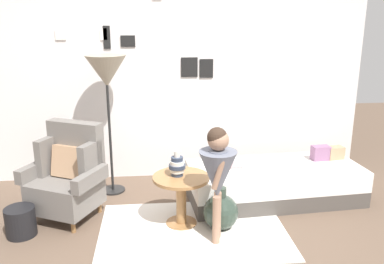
{
  "coord_description": "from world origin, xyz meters",
  "views": [
    {
      "loc": [
        -0.24,
        -3.05,
        2.0
      ],
      "look_at": [
        0.15,
        0.95,
        0.85
      ],
      "focal_mm": 37.8,
      "sensor_mm": 36.0,
      "label": 1
    }
  ],
  "objects_px": {
    "demijohn_near": "(221,212)",
    "book_on_daybed": "(231,166)",
    "floor_lamp": "(106,75)",
    "magazine_basket": "(21,222)",
    "vase_striped": "(177,166)",
    "daybed": "(274,183)",
    "armchair": "(68,176)",
    "side_table": "(181,190)",
    "person_child": "(218,171)"
  },
  "relations": [
    {
      "from": "floor_lamp",
      "to": "armchair",
      "type": "bearing_deg",
      "value": -123.62
    },
    {
      "from": "vase_striped",
      "to": "book_on_daybed",
      "type": "xyz_separation_m",
      "value": [
        0.62,
        0.46,
        -0.2
      ]
    },
    {
      "from": "daybed",
      "to": "floor_lamp",
      "type": "distance_m",
      "value": 2.22
    },
    {
      "from": "armchair",
      "to": "floor_lamp",
      "type": "height_order",
      "value": "floor_lamp"
    },
    {
      "from": "vase_striped",
      "to": "armchair",
      "type": "bearing_deg",
      "value": 165.53
    },
    {
      "from": "daybed",
      "to": "book_on_daybed",
      "type": "distance_m",
      "value": 0.54
    },
    {
      "from": "daybed",
      "to": "person_child",
      "type": "relative_size",
      "value": 1.8
    },
    {
      "from": "floor_lamp",
      "to": "magazine_basket",
      "type": "relative_size",
      "value": 5.71
    },
    {
      "from": "book_on_daybed",
      "to": "side_table",
      "type": "bearing_deg",
      "value": -140.63
    },
    {
      "from": "armchair",
      "to": "book_on_daybed",
      "type": "bearing_deg",
      "value": 5.78
    },
    {
      "from": "daybed",
      "to": "floor_lamp",
      "type": "bearing_deg",
      "value": 167.48
    },
    {
      "from": "floor_lamp",
      "to": "book_on_daybed",
      "type": "height_order",
      "value": "floor_lamp"
    },
    {
      "from": "demijohn_near",
      "to": "floor_lamp",
      "type": "bearing_deg",
      "value": 138.47
    },
    {
      "from": "armchair",
      "to": "person_child",
      "type": "relative_size",
      "value": 0.89
    },
    {
      "from": "floor_lamp",
      "to": "book_on_daybed",
      "type": "xyz_separation_m",
      "value": [
        1.34,
        -0.39,
        -0.97
      ]
    },
    {
      "from": "daybed",
      "to": "book_on_daybed",
      "type": "height_order",
      "value": "book_on_daybed"
    },
    {
      "from": "daybed",
      "to": "floor_lamp",
      "type": "xyz_separation_m",
      "value": [
        -1.83,
        0.41,
        1.18
      ]
    },
    {
      "from": "vase_striped",
      "to": "side_table",
      "type": "bearing_deg",
      "value": -36.51
    },
    {
      "from": "floor_lamp",
      "to": "vase_striped",
      "type": "bearing_deg",
      "value": -49.89
    },
    {
      "from": "vase_striped",
      "to": "demijohn_near",
      "type": "relative_size",
      "value": 0.58
    },
    {
      "from": "vase_striped",
      "to": "demijohn_near",
      "type": "height_order",
      "value": "vase_striped"
    },
    {
      "from": "daybed",
      "to": "person_child",
      "type": "height_order",
      "value": "person_child"
    },
    {
      "from": "side_table",
      "to": "person_child",
      "type": "relative_size",
      "value": 0.51
    },
    {
      "from": "book_on_daybed",
      "to": "magazine_basket",
      "type": "height_order",
      "value": "book_on_daybed"
    },
    {
      "from": "daybed",
      "to": "demijohn_near",
      "type": "height_order",
      "value": "demijohn_near"
    },
    {
      "from": "side_table",
      "to": "magazine_basket",
      "type": "relative_size",
      "value": 1.98
    },
    {
      "from": "person_child",
      "to": "demijohn_near",
      "type": "height_order",
      "value": "person_child"
    },
    {
      "from": "book_on_daybed",
      "to": "demijohn_near",
      "type": "bearing_deg",
      "value": -109.38
    },
    {
      "from": "demijohn_near",
      "to": "armchair",
      "type": "bearing_deg",
      "value": 164.04
    },
    {
      "from": "side_table",
      "to": "magazine_basket",
      "type": "bearing_deg",
      "value": -177.59
    },
    {
      "from": "side_table",
      "to": "demijohn_near",
      "type": "bearing_deg",
      "value": -17.96
    },
    {
      "from": "vase_striped",
      "to": "person_child",
      "type": "bearing_deg",
      "value": -47.78
    },
    {
      "from": "magazine_basket",
      "to": "side_table",
      "type": "bearing_deg",
      "value": 2.41
    },
    {
      "from": "magazine_basket",
      "to": "armchair",
      "type": "bearing_deg",
      "value": 43.35
    },
    {
      "from": "vase_striped",
      "to": "magazine_basket",
      "type": "height_order",
      "value": "vase_striped"
    },
    {
      "from": "armchair",
      "to": "side_table",
      "type": "xyz_separation_m",
      "value": [
        1.13,
        -0.31,
        -0.07
      ]
    },
    {
      "from": "armchair",
      "to": "side_table",
      "type": "distance_m",
      "value": 1.17
    },
    {
      "from": "vase_striped",
      "to": "floor_lamp",
      "type": "relative_size",
      "value": 0.16
    },
    {
      "from": "person_child",
      "to": "book_on_daybed",
      "type": "relative_size",
      "value": 4.95
    },
    {
      "from": "side_table",
      "to": "person_child",
      "type": "xyz_separation_m",
      "value": [
        0.3,
        -0.34,
        0.33
      ]
    },
    {
      "from": "person_child",
      "to": "magazine_basket",
      "type": "height_order",
      "value": "person_child"
    },
    {
      "from": "demijohn_near",
      "to": "book_on_daybed",
      "type": "bearing_deg",
      "value": 70.62
    },
    {
      "from": "daybed",
      "to": "magazine_basket",
      "type": "xyz_separation_m",
      "value": [
        -2.61,
        -0.53,
        -0.06
      ]
    },
    {
      "from": "person_child",
      "to": "magazine_basket",
      "type": "relative_size",
      "value": 3.89
    },
    {
      "from": "vase_striped",
      "to": "daybed",
      "type": "bearing_deg",
      "value": 21.63
    },
    {
      "from": "daybed",
      "to": "person_child",
      "type": "distance_m",
      "value": 1.23
    },
    {
      "from": "armchair",
      "to": "person_child",
      "type": "bearing_deg",
      "value": -24.52
    },
    {
      "from": "side_table",
      "to": "floor_lamp",
      "type": "xyz_separation_m",
      "value": [
        -0.75,
        0.88,
        1.02
      ]
    },
    {
      "from": "person_child",
      "to": "demijohn_near",
      "type": "bearing_deg",
      "value": 71.25
    },
    {
      "from": "floor_lamp",
      "to": "daybed",
      "type": "bearing_deg",
      "value": -12.52
    }
  ]
}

